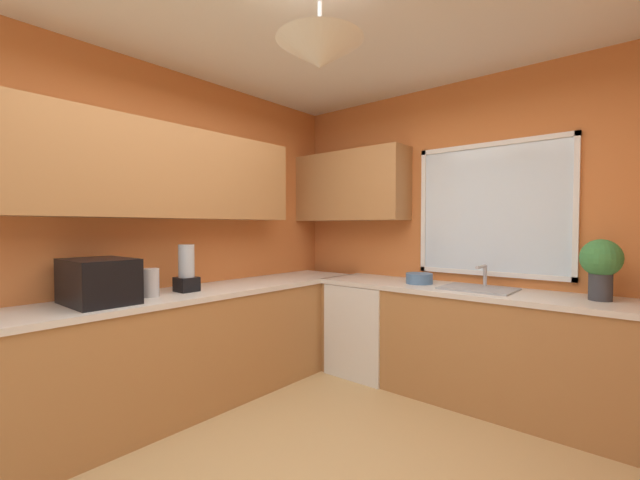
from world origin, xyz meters
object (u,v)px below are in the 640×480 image
kettle (151,283)px  blender_appliance (186,270)px  microwave (99,281)px  potted_plant (601,263)px  sink_assembly (479,288)px  dishwasher (368,328)px  bowl (419,278)px

kettle → blender_appliance: 0.30m
microwave → potted_plant: potted_plant is taller
sink_assembly → blender_appliance: (-1.67, -1.55, 0.15)m
sink_assembly → potted_plant: 0.83m
kettle → potted_plant: (2.44, 1.89, 0.15)m
dishwasher → bowl: bowl is taller
sink_assembly → potted_plant: (0.79, 0.04, 0.24)m
blender_appliance → sink_assembly: bearing=42.9°
dishwasher → potted_plant: potted_plant is taller
kettle → sink_assembly: size_ratio=0.37×
microwave → blender_appliance: bearing=90.0°
bowl → kettle: bearing=-121.9°
microwave → kettle: bearing=86.6°
sink_assembly → blender_appliance: blender_appliance is taller
potted_plant → bowl: (-1.30, -0.05, -0.21)m
microwave → sink_assembly: bearing=52.6°
kettle → dishwasher: bearing=70.5°
sink_assembly → microwave: bearing=-127.4°
potted_plant → bowl: bearing=-177.8°
kettle → sink_assembly: 2.48m
kettle → microwave: bearing=-93.4°
microwave → sink_assembly: (1.67, 2.18, -0.13)m
sink_assembly → blender_appliance: size_ratio=1.49×
bowl → blender_appliance: bearing=-127.0°
dishwasher → microwave: microwave is taller
dishwasher → bowl: 0.72m
microwave → bowl: microwave is taller
potted_plant → bowl: potted_plant is taller
microwave → kettle: microwave is taller
bowl → blender_appliance: size_ratio=0.64×
microwave → bowl: bearing=61.8°
kettle → potted_plant: size_ratio=0.49×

